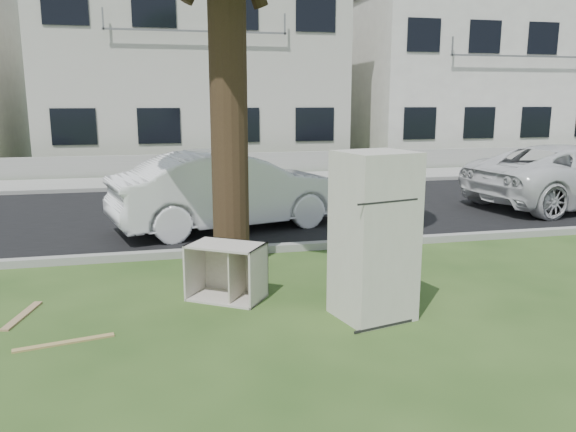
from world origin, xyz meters
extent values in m
plane|color=#294719|center=(0.00, 0.00, 0.00)|extent=(120.00, 120.00, 0.00)
cube|color=black|center=(0.00, 6.00, 0.01)|extent=(120.00, 7.00, 0.01)
cube|color=gray|center=(0.00, 2.45, 0.00)|extent=(120.00, 0.18, 0.12)
cube|color=gray|center=(0.00, 9.55, 0.00)|extent=(120.00, 0.18, 0.12)
cube|color=gray|center=(0.00, 11.00, 0.01)|extent=(120.00, 2.80, 0.01)
cube|color=gray|center=(0.00, 12.60, 0.35)|extent=(120.00, 0.15, 0.70)
cylinder|color=black|center=(-0.40, 1.80, 2.60)|extent=(0.54, 0.54, 5.20)
cube|color=beige|center=(0.00, 17.50, 3.60)|extent=(11.00, 8.00, 7.20)
cube|color=white|center=(12.00, 17.50, 3.30)|extent=(10.00, 8.00, 6.60)
cube|color=#595451|center=(12.00, 17.50, 6.72)|extent=(10.20, 8.16, 0.24)
cube|color=beige|center=(0.93, -0.56, 0.95)|extent=(0.94, 0.90, 1.91)
cube|color=white|center=(-0.64, 0.39, 0.35)|extent=(1.07, 0.97, 0.71)
cube|color=#A0874D|center=(-2.44, -0.58, 0.01)|extent=(0.98, 0.28, 0.02)
cube|color=#9C7C57|center=(-3.03, 0.31, 0.01)|extent=(0.29, 0.87, 0.02)
imported|color=white|center=(-0.08, 4.35, 0.75)|extent=(4.82, 2.69, 1.50)
imported|color=silver|center=(8.08, 4.90, 0.72)|extent=(5.52, 3.16, 1.45)
camera|label=1|loc=(-1.39, -6.35, 2.46)|focal=35.00mm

